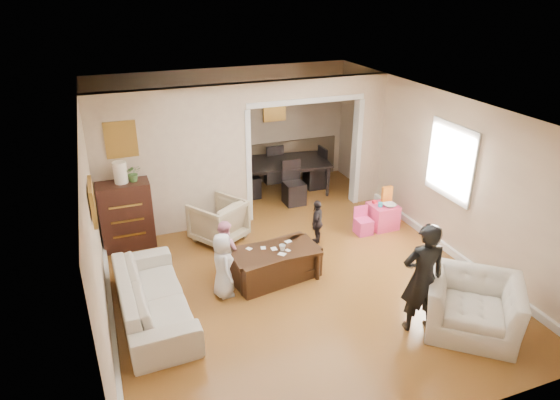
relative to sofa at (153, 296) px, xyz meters
name	(u,v)px	position (x,y,z in m)	size (l,w,h in m)	color
floor	(284,263)	(2.16, 0.64, -0.32)	(7.00, 7.00, 0.00)	#985F27
partition_left	(174,163)	(0.78, 2.44, 0.98)	(2.75, 0.18, 2.60)	beige
partition_right	(367,140)	(4.63, 2.44, 0.98)	(0.55, 0.18, 2.60)	beige
partition_header	(305,88)	(3.26, 2.44, 2.11)	(2.22, 0.18, 0.35)	beige
window_pane	(451,161)	(4.89, 0.24, 1.23)	(0.03, 0.95, 1.10)	white
framed_art_partition	(121,139)	(-0.04, 2.34, 1.53)	(0.45, 0.03, 0.55)	brown
framed_art_sofa_wall	(92,202)	(-0.55, 0.04, 1.48)	(0.03, 0.55, 0.40)	brown
framed_art_alcove	(274,107)	(3.26, 4.08, 1.38)	(0.45, 0.03, 0.55)	brown
sofa	(153,296)	(0.00, 0.00, 0.00)	(2.18, 0.85, 0.64)	beige
armchair_back	(218,221)	(1.37, 1.81, 0.05)	(0.79, 0.82, 0.74)	#C1B186
armchair_front	(473,306)	(3.84, -1.77, 0.05)	(1.15, 1.00, 0.74)	beige
dresser	(126,215)	(-0.13, 2.15, 0.27)	(0.85, 0.48, 1.17)	black
table_lamp	(120,172)	(-0.13, 2.15, 1.04)	(0.22, 0.22, 0.36)	#FFEECF
potted_plant	(133,173)	(0.07, 2.15, 1.00)	(0.26, 0.22, 0.28)	#4C7735
coffee_table	(275,264)	(1.87, 0.30, -0.07)	(1.31, 0.66, 0.49)	#331F10
coffee_cup	(282,248)	(1.97, 0.25, 0.22)	(0.10, 0.10, 0.09)	silver
play_table	(382,216)	(4.32, 1.20, -0.09)	(0.48, 0.48, 0.46)	#FD427E
cereal_box	(387,194)	(4.44, 1.30, 0.29)	(0.20, 0.07, 0.30)	yellow
cyan_cup	(380,205)	(4.22, 1.15, 0.18)	(0.08, 0.08, 0.08)	#2AB1D4
toy_block	(375,202)	(4.20, 1.32, 0.16)	(0.08, 0.06, 0.05)	red
play_bowl	(390,205)	(4.37, 1.08, 0.17)	(0.23, 0.23, 0.06)	silver
dining_table	(283,177)	(3.19, 3.40, 0.03)	(1.96, 1.09, 0.69)	black
adult_person	(423,278)	(3.21, -1.48, 0.45)	(0.56, 0.37, 1.55)	black
child_kneel_a	(223,265)	(1.02, 0.15, 0.18)	(0.48, 0.32, 0.99)	silver
child_kneel_b	(225,250)	(1.17, 0.60, 0.16)	(0.47, 0.36, 0.96)	pink
child_toddler	(317,222)	(2.92, 1.05, 0.10)	(0.49, 0.20, 0.83)	black
craft_papers	(275,249)	(1.88, 0.34, 0.18)	(0.75, 0.45, 0.00)	white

